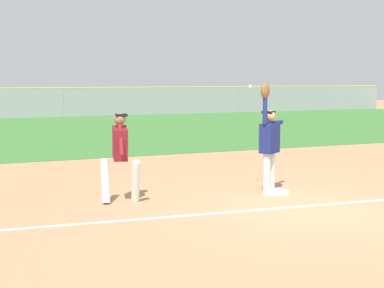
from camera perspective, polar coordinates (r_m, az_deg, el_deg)
name	(u,v)px	position (r m, az deg, el deg)	size (l,w,h in m)	color
ground_plane	(307,210)	(10.37, 11.65, -6.61)	(78.99, 78.99, 0.00)	tan
outfield_grass	(97,130)	(26.13, -9.67, 1.47)	(47.86, 18.46, 0.01)	#3D7533
chalk_foul_line	(94,223)	(9.41, -10.02, -7.92)	(12.00, 0.10, 0.01)	white
first_base	(276,192)	(11.68, 8.58, -4.84)	(0.38, 0.38, 0.08)	white
fielder	(269,140)	(11.49, 7.88, 0.43)	(0.81, 0.58, 2.28)	silver
runner	(120,151)	(10.62, -7.34, -0.74)	(0.75, 0.84, 1.72)	white
baseball	(250,86)	(11.57, 5.97, 5.86)	(0.07, 0.07, 0.07)	white
outfield_fence	(63,102)	(35.12, -13.01, 4.19)	(47.94, 0.08, 1.80)	#93999E
parked_car_silver	(79,103)	(38.79, -11.42, 4.12)	(4.48, 2.27, 1.25)	#B7B7BC
parked_car_white	(172,101)	(40.74, -2.07, 4.37)	(4.50, 2.32, 1.25)	white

